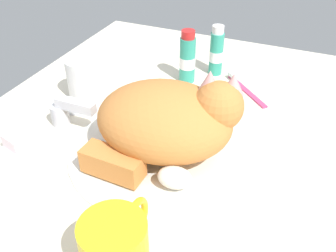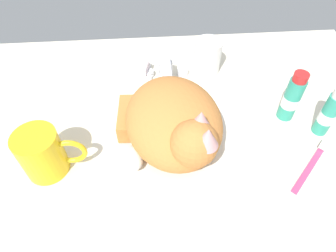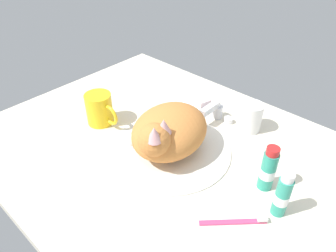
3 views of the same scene
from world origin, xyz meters
TOP-DOWN VIEW (x-y plane):
  - ground_plane at (0.00, 0.00)cm, footprint 110.00×82.50cm
  - sink_basin at (0.00, 0.00)cm, footprint 34.63×34.63cm
  - faucet at (0.00, 21.42)cm, footprint 11.93×10.07cm
  - cat at (0.01, -0.98)cm, footprint 22.87×26.42cm
  - coffee_mug at (-25.21, -4.65)cm, footprint 12.72×8.24cm
  - rinse_cup at (11.00, 24.03)cm, footprint 7.04×7.04cm
  - soap_dish at (-8.35, 23.80)cm, footprint 9.00×6.40cm
  - soap_bar at (-8.35, 23.80)cm, footprint 8.39×6.07cm
  - toothpaste_bottle at (26.61, 5.82)cm, footprint 3.72×3.72cm
  - mouthwash_bottle at (32.78, 0.78)cm, footprint 3.30×3.30cm
  - toothbrush at (27.62, -7.95)cm, footprint 11.53×11.57cm

SIDE VIEW (x-z plane):
  - ground_plane at x=0.00cm, z-range -3.00..0.00cm
  - sink_basin at x=0.00cm, z-range 0.00..0.83cm
  - toothbrush at x=27.62cm, z-range -0.28..1.32cm
  - soap_dish at x=-8.35cm, z-range 0.00..1.20cm
  - soap_bar at x=-8.35cm, z-range 1.20..3.65cm
  - faucet at x=0.00cm, z-range -0.41..5.92cm
  - rinse_cup at x=11.00cm, z-range 0.00..8.90cm
  - coffee_mug at x=-25.21cm, z-range 0.00..9.95cm
  - mouthwash_bottle at x=32.78cm, z-range -0.45..11.70cm
  - toothpaste_bottle at x=26.61cm, z-range -0.45..12.02cm
  - cat at x=0.01cm, z-range -0.26..14.80cm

